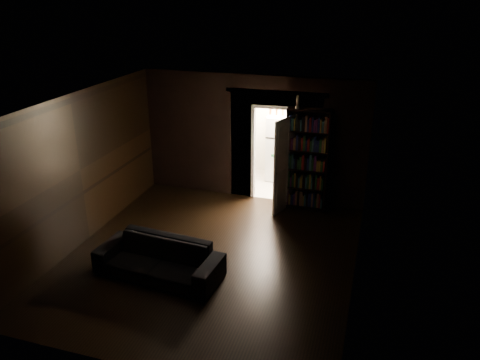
% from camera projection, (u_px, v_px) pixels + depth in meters
% --- Properties ---
extents(ground, '(5.50, 5.50, 0.00)m').
position_uv_depth(ground, '(211.00, 257.00, 8.39)').
color(ground, black).
rests_on(ground, ground).
extents(room_walls, '(5.02, 5.61, 2.84)m').
position_uv_depth(room_walls, '(228.00, 150.00, 8.69)').
color(room_walls, black).
rests_on(room_walls, ground).
extents(kitchen_alcove, '(2.20, 1.80, 2.60)m').
position_uv_depth(kitchen_alcove, '(285.00, 134.00, 11.20)').
color(kitchen_alcove, beige).
rests_on(kitchen_alcove, ground).
extents(sofa, '(2.18, 1.09, 0.81)m').
position_uv_depth(sofa, '(158.00, 254.00, 7.73)').
color(sofa, black).
rests_on(sofa, ground).
extents(bookshelf, '(0.95, 0.64, 2.20)m').
position_uv_depth(bookshelf, '(307.00, 160.00, 9.88)').
color(bookshelf, black).
rests_on(bookshelf, ground).
extents(refrigerator, '(0.78, 0.73, 1.65)m').
position_uv_depth(refrigerator, '(283.00, 147.00, 11.51)').
color(refrigerator, white).
rests_on(refrigerator, ground).
extents(door, '(0.32, 0.82, 2.05)m').
position_uv_depth(door, '(285.00, 165.00, 9.82)').
color(door, white).
rests_on(door, ground).
extents(figurine, '(0.12, 0.12, 0.28)m').
position_uv_depth(figurine, '(298.00, 102.00, 9.43)').
color(figurine, white).
rests_on(figurine, bookshelf).
extents(bottles, '(0.62, 0.31, 0.26)m').
position_uv_depth(bottles, '(280.00, 110.00, 11.09)').
color(bottles, black).
rests_on(bottles, refrigerator).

